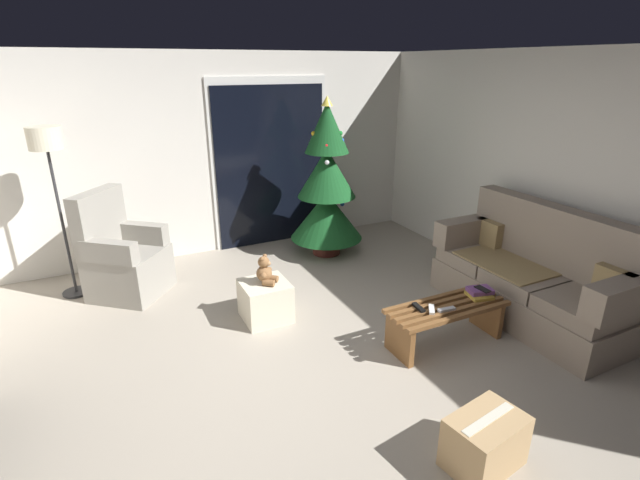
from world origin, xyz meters
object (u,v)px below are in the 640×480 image
(remote_black, at_px, (419,307))
(coffee_table, at_px, (446,318))
(remote_silver, at_px, (447,309))
(book_stack, at_px, (480,293))
(ottoman, at_px, (265,301))
(christmas_tree, at_px, (327,188))
(floor_lamp, at_px, (48,155))
(cardboard_box_taped_mid_floor, at_px, (485,442))
(teddy_bear_chestnut, at_px, (265,272))
(armchair, at_px, (123,259))
(cell_phone, at_px, (483,289))
(couch, at_px, (533,278))

(remote_black, bearing_deg, coffee_table, -8.10)
(remote_silver, height_order, book_stack, book_stack)
(ottoman, bearing_deg, book_stack, -33.56)
(christmas_tree, relative_size, floor_lamp, 1.12)
(christmas_tree, height_order, cardboard_box_taped_mid_floor, christmas_tree)
(floor_lamp, xyz_separation_m, cardboard_box_taped_mid_floor, (2.27, -3.70, -1.33))
(book_stack, height_order, ottoman, book_stack)
(remote_black, xyz_separation_m, ottoman, (-1.02, 1.05, -0.20))
(christmas_tree, relative_size, teddy_bear_chestnut, 7.00)
(coffee_table, height_order, remote_black, remote_black)
(coffee_table, height_order, remote_silver, remote_silver)
(armchair, relative_size, cardboard_box_taped_mid_floor, 2.18)
(coffee_table, relative_size, cell_phone, 7.64)
(cell_phone, relative_size, cardboard_box_taped_mid_floor, 0.28)
(ottoman, bearing_deg, floor_lamp, 139.83)
(coffee_table, xyz_separation_m, book_stack, (0.38, 0.01, 0.16))
(christmas_tree, height_order, ottoman, christmas_tree)
(couch, relative_size, coffee_table, 1.77)
(christmas_tree, distance_m, cardboard_box_taped_mid_floor, 3.67)
(cell_phone, bearing_deg, floor_lamp, 141.33)
(remote_silver, distance_m, christmas_tree, 2.48)
(book_stack, bearing_deg, remote_black, 175.19)
(ottoman, bearing_deg, remote_silver, -44.22)
(remote_black, relative_size, book_stack, 0.60)
(coffee_table, bearing_deg, teddy_bear_chestnut, 139.10)
(coffee_table, bearing_deg, remote_black, 166.30)
(ottoman, bearing_deg, cardboard_box_taped_mid_floor, -75.39)
(cell_phone, height_order, christmas_tree, christmas_tree)
(teddy_bear_chestnut, distance_m, cardboard_box_taped_mid_floor, 2.38)
(couch, height_order, book_stack, couch)
(cell_phone, xyz_separation_m, teddy_bear_chestnut, (-1.66, 1.11, 0.05))
(coffee_table, relative_size, remote_black, 7.05)
(couch, height_order, cardboard_box_taped_mid_floor, couch)
(couch, xyz_separation_m, coffee_table, (-1.08, -0.03, -0.15))
(couch, relative_size, remote_silver, 12.46)
(christmas_tree, bearing_deg, book_stack, -81.18)
(book_stack, relative_size, cell_phone, 1.81)
(book_stack, distance_m, cardboard_box_taped_mid_floor, 1.61)
(remote_black, relative_size, cardboard_box_taped_mid_floor, 0.30)
(book_stack, height_order, cardboard_box_taped_mid_floor, book_stack)
(floor_lamp, relative_size, cardboard_box_taped_mid_floor, 3.44)
(christmas_tree, relative_size, cardboard_box_taped_mid_floor, 3.85)
(remote_silver, distance_m, armchair, 3.35)
(coffee_table, height_order, teddy_bear_chestnut, teddy_bear_chestnut)
(christmas_tree, bearing_deg, teddy_bear_chestnut, -135.81)
(christmas_tree, distance_m, teddy_bear_chestnut, 1.84)
(teddy_bear_chestnut, bearing_deg, book_stack, -33.52)
(remote_silver, bearing_deg, floor_lamp, 55.62)
(remote_silver, height_order, cardboard_box_taped_mid_floor, remote_silver)
(floor_lamp, bearing_deg, armchair, -24.54)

